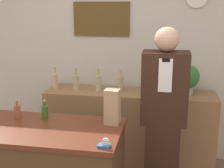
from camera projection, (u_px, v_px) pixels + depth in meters
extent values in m
cube|color=beige|center=(117.00, 51.00, 3.88)|extent=(5.20, 0.06, 2.70)
cube|color=brown|center=(101.00, 19.00, 3.77)|extent=(0.69, 0.02, 0.41)
cube|color=#8E6642|center=(129.00, 128.00, 3.80)|extent=(2.01, 0.46, 0.90)
cube|color=#582818|center=(40.00, 129.00, 2.65)|extent=(1.39, 0.71, 0.04)
cube|color=#331E14|center=(162.00, 160.00, 3.14)|extent=(0.33, 0.26, 0.80)
cube|color=#331E14|center=(165.00, 88.00, 2.95)|extent=(0.43, 0.26, 0.70)
cube|color=white|center=(165.00, 76.00, 2.78)|extent=(0.12, 0.01, 0.31)
cube|color=black|center=(166.00, 60.00, 2.74)|extent=(0.07, 0.01, 0.03)
sphere|color=tan|center=(167.00, 39.00, 2.83)|extent=(0.23, 0.23, 0.23)
cylinder|color=#9E998E|center=(186.00, 90.00, 3.59)|extent=(0.16, 0.16, 0.09)
sphere|color=#2D6B2D|center=(187.00, 77.00, 3.54)|extent=(0.28, 0.28, 0.28)
cube|color=tan|center=(112.00, 107.00, 2.69)|extent=(0.13, 0.12, 0.31)
cube|color=#2D66A8|center=(104.00, 146.00, 2.28)|extent=(0.09, 0.06, 0.02)
cylinder|color=silver|center=(106.00, 142.00, 2.27)|extent=(0.06, 0.02, 0.06)
cylinder|color=brown|center=(18.00, 112.00, 2.83)|extent=(0.06, 0.06, 0.12)
cylinder|color=brown|center=(17.00, 103.00, 2.81)|extent=(0.02, 0.02, 0.04)
cylinder|color=#B29933|center=(17.00, 100.00, 2.80)|extent=(0.02, 0.02, 0.01)
cylinder|color=#2F581E|center=(45.00, 113.00, 2.82)|extent=(0.06, 0.06, 0.12)
cylinder|color=#2F581E|center=(44.00, 104.00, 2.80)|extent=(0.02, 0.02, 0.04)
cylinder|color=#B29933|center=(44.00, 101.00, 2.79)|extent=(0.02, 0.02, 0.01)
cylinder|color=tan|center=(55.00, 81.00, 3.83)|extent=(0.07, 0.07, 0.18)
cylinder|color=tan|center=(55.00, 72.00, 3.80)|extent=(0.03, 0.03, 0.06)
cylinder|color=#B29933|center=(55.00, 68.00, 3.78)|extent=(0.03, 0.03, 0.02)
cylinder|color=tan|center=(76.00, 83.00, 3.76)|extent=(0.07, 0.07, 0.18)
cylinder|color=tan|center=(76.00, 73.00, 3.73)|extent=(0.03, 0.03, 0.06)
cylinder|color=#B29933|center=(76.00, 69.00, 3.72)|extent=(0.03, 0.03, 0.02)
cylinder|color=tan|center=(98.00, 83.00, 3.73)|extent=(0.07, 0.07, 0.18)
cylinder|color=tan|center=(98.00, 73.00, 3.70)|extent=(0.03, 0.03, 0.06)
cylinder|color=#B29933|center=(98.00, 70.00, 3.69)|extent=(0.03, 0.03, 0.02)
cylinder|color=tan|center=(121.00, 84.00, 3.69)|extent=(0.07, 0.07, 0.18)
cylinder|color=tan|center=(121.00, 74.00, 3.66)|extent=(0.03, 0.03, 0.06)
cylinder|color=#B29933|center=(121.00, 71.00, 3.65)|extent=(0.03, 0.03, 0.02)
cylinder|color=tan|center=(144.00, 85.00, 3.64)|extent=(0.07, 0.07, 0.18)
cylinder|color=tan|center=(144.00, 75.00, 3.61)|extent=(0.03, 0.03, 0.06)
cylinder|color=#B29933|center=(144.00, 72.00, 3.60)|extent=(0.03, 0.03, 0.02)
cylinder|color=tan|center=(167.00, 86.00, 3.59)|extent=(0.07, 0.07, 0.18)
cylinder|color=tan|center=(168.00, 76.00, 3.56)|extent=(0.03, 0.03, 0.06)
cylinder|color=#B29933|center=(168.00, 73.00, 3.55)|extent=(0.03, 0.03, 0.02)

